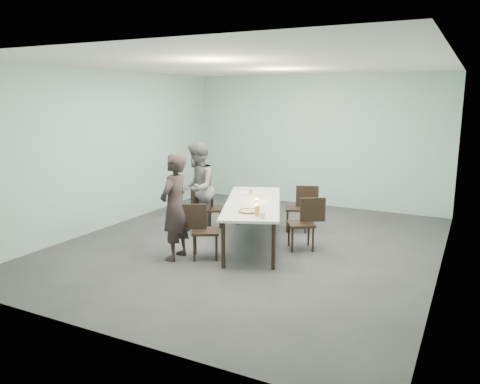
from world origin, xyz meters
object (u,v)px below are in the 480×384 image
at_px(chair_far_left, 208,205).
at_px(pizza, 249,211).
at_px(side_plate, 256,208).
at_px(chair_near_left, 200,227).
at_px(diner_far, 198,188).
at_px(beer_glass, 257,211).
at_px(chair_far_right, 301,205).
at_px(tealight, 257,200).
at_px(water_tumbler, 262,215).
at_px(diner_near, 175,207).
at_px(table, 253,205).
at_px(amber_tumbler, 251,192).
at_px(chair_near_right, 306,220).

distance_m(chair_far_left, pizza, 1.74).
distance_m(pizza, side_plate, 0.30).
distance_m(chair_near_left, diner_far, 1.45).
bearing_deg(beer_glass, chair_far_right, 90.64).
distance_m(chair_near_left, side_plate, 0.94).
distance_m(chair_near_left, tealight, 1.18).
distance_m(chair_far_right, diner_far, 1.97).
height_order(diner_far, water_tumbler, diner_far).
relative_size(diner_near, pizza, 4.91).
distance_m(table, beer_glass, 1.01).
bearing_deg(table, tealight, 9.40).
bearing_deg(water_tumbler, pizza, 146.54).
relative_size(chair_far_right, side_plate, 4.83).
bearing_deg(tealight, pizza, -73.86).
bearing_deg(diner_far, water_tumbler, 34.65).
xyz_separation_m(table, chair_near_left, (-0.42, -1.04, -0.19)).
relative_size(chair_far_right, tealight, 15.54).
distance_m(table, diner_far, 1.22).
relative_size(chair_near_left, pizza, 2.56).
bearing_deg(chair_far_left, diner_near, -114.22).
height_order(chair_near_left, side_plate, chair_near_left).
distance_m(table, amber_tumbler, 0.63).
bearing_deg(pizza, water_tumbler, -33.46).
bearing_deg(chair_far_right, diner_far, 10.83).
xyz_separation_m(diner_far, amber_tumbler, (0.90, 0.40, -0.06)).
height_order(chair_near_right, pizza, chair_near_right).
bearing_deg(table, chair_far_left, 164.58).
height_order(chair_far_left, side_plate, chair_far_left).
xyz_separation_m(diner_near, diner_far, (-0.45, 1.37, 0.01)).
xyz_separation_m(chair_near_left, pizza, (0.70, 0.29, 0.27)).
xyz_separation_m(chair_far_left, amber_tumbler, (0.77, 0.25, 0.29)).
xyz_separation_m(chair_near_left, beer_glass, (0.91, 0.16, 0.32)).
bearing_deg(chair_near_right, diner_far, -30.76).
relative_size(chair_near_right, diner_near, 0.52).
bearing_deg(amber_tumbler, tealight, -55.42).
bearing_deg(chair_far_left, diner_far, -164.30).
bearing_deg(chair_near_left, diner_near, -178.71).
bearing_deg(chair_far_left, table, -51.57).
relative_size(table, chair_near_left, 3.16).
bearing_deg(amber_tumbler, chair_far_right, 37.90).
bearing_deg(water_tumbler, chair_far_right, 93.94).
height_order(diner_far, beer_glass, diner_far).
xyz_separation_m(chair_near_left, chair_near_right, (1.33, 1.18, 0.00)).
bearing_deg(amber_tumbler, table, -60.83).
bearing_deg(chair_near_left, diner_far, 94.06).
bearing_deg(chair_far_right, chair_near_right, 93.74).
height_order(chair_far_left, amber_tumbler, chair_far_left).
distance_m(table, chair_near_left, 1.13).
bearing_deg(pizza, diner_near, -154.86).
xyz_separation_m(side_plate, tealight, (-0.21, 0.46, 0.02)).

